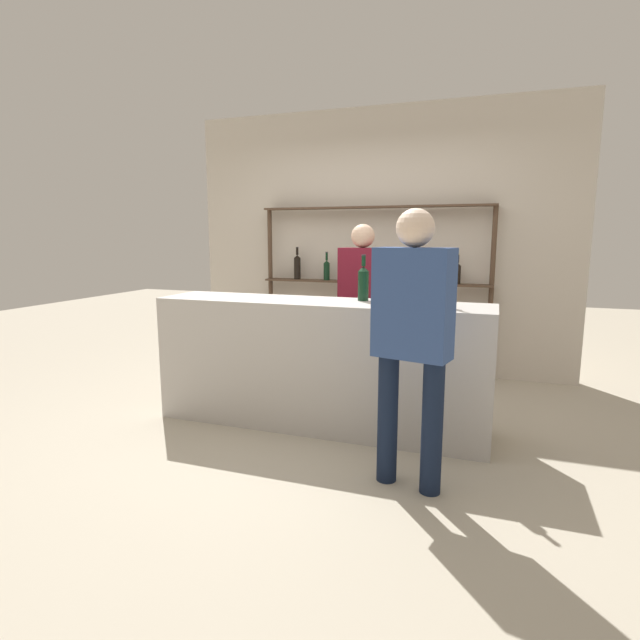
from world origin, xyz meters
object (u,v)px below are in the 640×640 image
object	(u,v)px
counter_bottle_0	(441,287)
counter_bottle_2	(433,288)
customer_right	(412,329)
server_behind_counter	(362,297)
counter_bottle_1	(363,282)

from	to	relation	value
counter_bottle_0	counter_bottle_2	distance (m)	0.15
counter_bottle_2	customer_right	bearing A→B (deg)	-93.76
counter_bottle_0	server_behind_counter	distance (m)	1.11
customer_right	server_behind_counter	xyz separation A→B (m)	(-0.69, 1.51, -0.02)
customer_right	server_behind_counter	size ratio (longest dim) A/B	1.03
counter_bottle_1	counter_bottle_2	size ratio (longest dim) A/B	0.93
counter_bottle_1	counter_bottle_2	distance (m)	0.62
counter_bottle_0	counter_bottle_2	bearing A→B (deg)	-104.63
counter_bottle_2	server_behind_counter	bearing A→B (deg)	127.92
counter_bottle_1	counter_bottle_2	xyz separation A→B (m)	(0.55, -0.28, 0.01)
counter_bottle_1	counter_bottle_2	bearing A→B (deg)	-27.19
customer_right	server_behind_counter	world-z (taller)	customer_right
customer_right	counter_bottle_0	bearing A→B (deg)	7.25
counter_bottle_1	server_behind_counter	bearing A→B (deg)	105.28
counter_bottle_0	customer_right	world-z (taller)	customer_right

